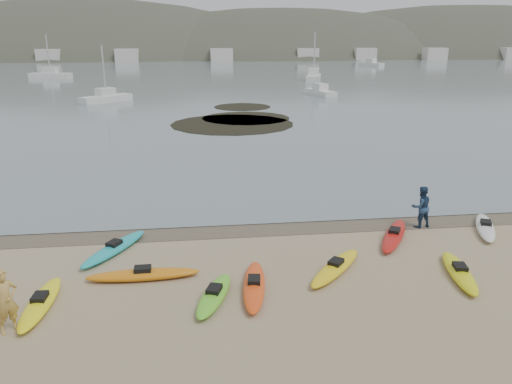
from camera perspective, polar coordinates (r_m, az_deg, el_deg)
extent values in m
plane|color=tan|center=(21.79, 0.00, -3.77)|extent=(600.00, 600.00, 0.00)
plane|color=brown|center=(21.51, 0.10, -4.04)|extent=(60.00, 60.00, 0.00)
plane|color=slate|center=(320.26, -6.98, 15.90)|extent=(1200.00, 1200.00, 0.00)
ellipsoid|color=yellow|center=(18.56, 22.22, -8.50)|extent=(1.38, 3.41, 0.34)
ellipsoid|color=#67D32A|center=(15.88, -4.79, -11.68)|extent=(1.62, 2.97, 0.34)
ellipsoid|color=#1CA7B0|center=(19.78, -15.86, -6.21)|extent=(2.45, 3.64, 0.34)
ellipsoid|color=silver|center=(23.16, 24.73, -3.68)|extent=(2.08, 3.37, 0.34)
ellipsoid|color=#F34A15|center=(16.37, -0.22, -10.66)|extent=(1.20, 3.59, 0.34)
ellipsoid|color=yellow|center=(17.77, 9.09, -8.52)|extent=(2.83, 3.18, 0.34)
ellipsoid|color=#FFF615|center=(16.72, -23.40, -11.58)|extent=(0.87, 3.34, 0.34)
ellipsoid|color=red|center=(20.98, 15.51, -4.79)|extent=(2.56, 3.63, 0.34)
ellipsoid|color=orange|center=(17.48, -12.78, -9.20)|extent=(3.82, 0.75, 0.34)
imported|color=tan|center=(15.54, -26.72, -11.08)|extent=(0.82, 0.79, 1.89)
imported|color=navy|center=(22.39, 18.34, -1.62)|extent=(0.96, 0.79, 1.82)
cylinder|color=black|center=(50.12, -1.17, 8.41)|extent=(8.76, 8.76, 0.04)
cylinder|color=black|center=(46.79, -2.73, 7.75)|extent=(11.44, 11.44, 0.04)
cylinder|color=black|center=(58.31, -1.57, 9.69)|extent=(6.52, 6.52, 0.04)
cube|color=silver|center=(65.30, -16.76, 10.19)|extent=(6.10, 5.95, 0.93)
cube|color=silver|center=(70.17, 7.34, 11.21)|extent=(3.32, 6.57, 0.89)
cube|color=silver|center=(94.35, 6.60, 12.88)|extent=(4.62, 8.67, 1.17)
cube|color=silver|center=(106.83, -22.43, 12.22)|extent=(8.18, 3.51, 1.11)
cube|color=silver|center=(142.52, 13.00, 14.05)|extent=(5.39, 7.85, 1.08)
ellipsoid|color=#384235|center=(220.83, -18.48, 9.82)|extent=(220.00, 120.00, 80.00)
ellipsoid|color=#384235|center=(214.73, 3.00, 11.21)|extent=(200.00, 110.00, 68.00)
ellipsoid|color=#384235|center=(253.19, 22.22, 10.51)|extent=(230.00, 130.00, 76.00)
cube|color=beige|center=(169.91, -21.28, 14.31)|extent=(7.00, 5.00, 4.00)
cube|color=beige|center=(165.98, -12.95, 14.98)|extent=(7.00, 5.00, 4.00)
cube|color=beige|center=(165.48, -4.36, 15.34)|extent=(7.00, 5.00, 4.00)
cube|color=beige|center=(168.43, 4.13, 15.39)|extent=(7.00, 5.00, 4.00)
cube|color=beige|center=(174.66, 12.15, 15.13)|extent=(7.00, 5.00, 4.00)
cube|color=beige|center=(183.84, 19.48, 14.64)|extent=(7.00, 5.00, 4.00)
cube|color=beige|center=(195.54, 25.99, 14.02)|extent=(7.00, 5.00, 4.00)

